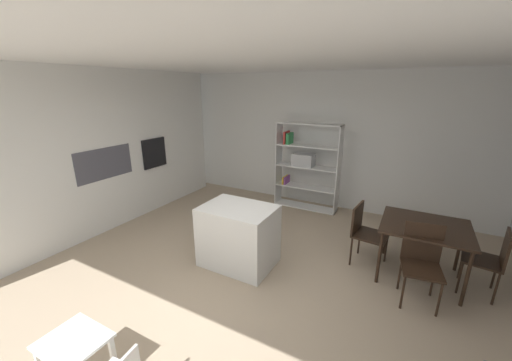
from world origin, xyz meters
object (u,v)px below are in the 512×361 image
child_table (75,348)px  dining_chair_island_side (364,229)px  kitchen_island (238,236)px  dining_chair_near (422,257)px  dining_table (425,231)px  built_in_oven (154,153)px  open_bookshelf (305,164)px  dining_chair_window_side (492,257)px

child_table → dining_chair_island_side: (1.84, 3.19, 0.16)m
kitchen_island → dining_chair_near: size_ratio=1.06×
dining_table → dining_chair_near: bearing=-91.8°
built_in_oven → child_table: size_ratio=1.14×
kitchen_island → dining_chair_near: bearing=10.1°
open_bookshelf → dining_chair_window_side: (3.02, -1.66, -0.44)m
dining_chair_window_side → dining_chair_island_side: bearing=-83.5°
kitchen_island → dining_chair_island_side: (1.59, 0.92, 0.09)m
dining_chair_window_side → dining_chair_near: bearing=-50.6°
dining_chair_island_side → dining_chair_window_side: dining_chair_island_side is taller
built_in_oven → child_table: 4.13m
dining_table → dining_chair_window_side: 0.77m
open_bookshelf → dining_chair_island_side: size_ratio=2.05×
child_table → dining_chair_island_side: 3.68m
built_in_oven → dining_chair_island_side: 4.29m
built_in_oven → dining_chair_window_side: (5.74, -0.09, -0.69)m
kitchen_island → dining_chair_island_side: size_ratio=1.15×
kitchen_island → dining_chair_island_side: 1.84m
built_in_oven → dining_chair_near: bearing=-6.5°
dining_table → dining_chair_window_side: bearing=-0.9°
child_table → dining_table: 4.11m
built_in_oven → dining_chair_island_side: size_ratio=0.67×
kitchen_island → dining_chair_near: dining_chair_near is taller
dining_chair_window_side → open_bookshelf: bearing=-111.3°
built_in_oven → dining_table: 5.02m
built_in_oven → child_table: (2.39, -3.25, -0.85)m
dining_chair_near → dining_chair_window_side: bearing=23.7°
open_bookshelf → dining_table: (2.27, -1.64, -0.28)m
built_in_oven → dining_table: bearing=-0.9°
built_in_oven → dining_chair_window_side: built_in_oven is taller
dining_table → dining_chair_island_side: (-0.75, 0.01, -0.16)m
child_table → dining_chair_island_side: bearing=60.0°
kitchen_island → open_bookshelf: (0.07, 2.55, 0.53)m
dining_chair_window_side → dining_chair_near: 0.90m
kitchen_island → dining_chair_near: 2.37m
built_in_oven → dining_chair_near: (4.97, -0.57, -0.66)m
child_table → dining_chair_window_side: dining_chair_window_side is taller
dining_chair_window_side → dining_chair_near: (-0.76, -0.48, 0.04)m
built_in_oven → dining_chair_near: 5.05m
dining_chair_near → open_bookshelf: bearing=128.2°
child_table → dining_table: (2.59, 3.18, 0.32)m
kitchen_island → dining_chair_window_side: 3.22m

